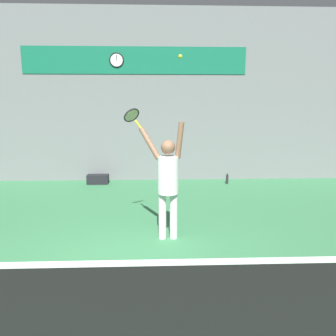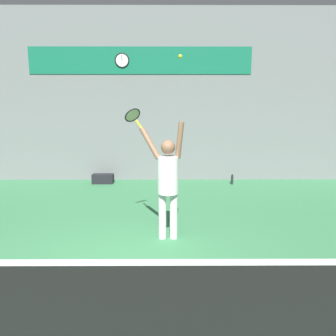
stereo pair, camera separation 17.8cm
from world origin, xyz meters
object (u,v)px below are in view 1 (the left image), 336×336
(scoreboard_clock, at_px, (117,60))
(tennis_player, at_px, (168,179))
(tennis_ball, at_px, (180,56))
(water_bottle, at_px, (227,179))
(tennis_racket, at_px, (132,116))
(equipment_bag, at_px, (98,179))

(scoreboard_clock, height_order, tennis_player, scoreboard_clock)
(tennis_ball, bearing_deg, water_bottle, 66.95)
(scoreboard_clock, relative_size, tennis_racket, 1.06)
(scoreboard_clock, distance_m, tennis_player, 5.27)
(water_bottle, distance_m, equipment_bag, 3.76)
(tennis_ball, bearing_deg, tennis_racket, 148.51)
(tennis_racket, bearing_deg, tennis_ball, -31.49)
(tennis_player, xyz_separation_m, tennis_ball, (0.19, -0.06, 1.94))
(tennis_ball, distance_m, equipment_bag, 5.41)
(tennis_player, xyz_separation_m, water_bottle, (1.88, 3.90, -0.91))
(scoreboard_clock, relative_size, tennis_player, 0.21)
(tennis_racket, xyz_separation_m, water_bottle, (2.48, 3.48, -1.93))
(tennis_racket, bearing_deg, equipment_bag, 109.50)
(tennis_ball, bearing_deg, tennis_player, 161.54)
(tennis_player, xyz_separation_m, tennis_racket, (-0.60, 0.42, 1.02))
(tennis_player, relative_size, tennis_racket, 5.06)
(scoreboard_clock, bearing_deg, equipment_bag, -143.46)
(scoreboard_clock, xyz_separation_m, equipment_bag, (-0.59, -0.44, -3.38))
(water_bottle, bearing_deg, tennis_player, -115.71)
(tennis_ball, height_order, water_bottle, tennis_ball)
(tennis_player, relative_size, water_bottle, 6.78)
(scoreboard_clock, height_order, water_bottle, scoreboard_clock)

